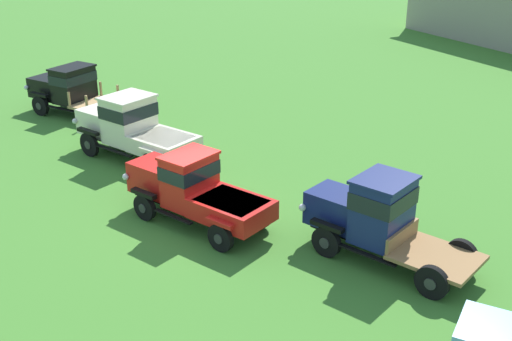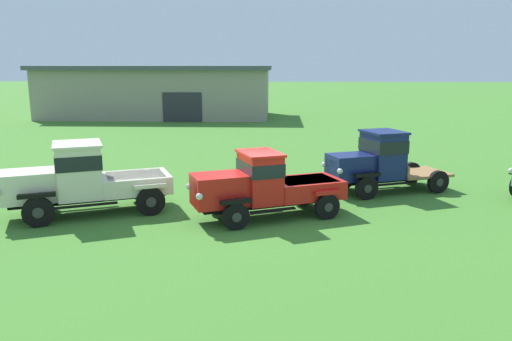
# 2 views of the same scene
# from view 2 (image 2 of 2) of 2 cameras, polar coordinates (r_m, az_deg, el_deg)

# --- Properties ---
(ground_plane) EXTENTS (240.00, 240.00, 0.00)m
(ground_plane) POSITION_cam_2_polar(r_m,az_deg,el_deg) (15.62, 0.10, -5.29)
(ground_plane) COLOR #3D7528
(farm_shed) EXTENTS (20.14, 8.99, 4.51)m
(farm_shed) POSITION_cam_2_polar(r_m,az_deg,el_deg) (45.95, -11.11, 8.89)
(farm_shed) COLOR gray
(farm_shed) RESTS_ON ground
(vintage_truck_second_in_line) EXTENTS (5.32, 3.56, 2.28)m
(vintage_truck_second_in_line) POSITION_cam_2_polar(r_m,az_deg,el_deg) (16.54, -19.09, -0.80)
(vintage_truck_second_in_line) COLOR black
(vintage_truck_second_in_line) RESTS_ON ground
(vintage_truck_midrow_center) EXTENTS (4.95, 3.24, 2.07)m
(vintage_truck_midrow_center) POSITION_cam_2_polar(r_m,az_deg,el_deg) (15.30, 0.96, -1.67)
(vintage_truck_midrow_center) COLOR black
(vintage_truck_midrow_center) RESTS_ON ground
(vintage_truck_far_side) EXTENTS (4.95, 3.13, 2.28)m
(vintage_truck_far_side) POSITION_cam_2_polar(r_m,az_deg,el_deg) (18.83, 13.72, 1.07)
(vintage_truck_far_side) COLOR black
(vintage_truck_far_side) RESTS_ON ground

